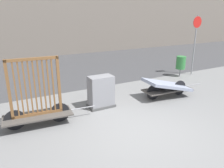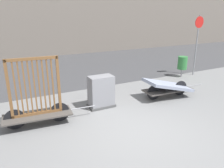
{
  "view_description": "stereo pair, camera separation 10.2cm",
  "coord_description": "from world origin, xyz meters",
  "px_view_note": "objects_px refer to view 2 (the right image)",
  "views": [
    {
      "loc": [
        -2.95,
        -3.96,
        2.83
      ],
      "look_at": [
        0.0,
        1.54,
        0.82
      ],
      "focal_mm": 35.0,
      "sensor_mm": 36.0,
      "label": 1
    },
    {
      "loc": [
        -2.86,
        -4.01,
        2.83
      ],
      "look_at": [
        0.0,
        1.54,
        0.82
      ],
      "focal_mm": 35.0,
      "sensor_mm": 36.0,
      "label": 2
    }
  ],
  "objects_px": {
    "bike_cart_with_mattress": "(168,87)",
    "trash_bin": "(182,63)",
    "bike_cart_with_bedframe": "(37,103)",
    "utility_cabinet": "(101,93)",
    "sign_post": "(197,38)"
  },
  "relations": [
    {
      "from": "bike_cart_with_bedframe",
      "to": "bike_cart_with_mattress",
      "type": "relative_size",
      "value": 1.0
    },
    {
      "from": "bike_cart_with_mattress",
      "to": "trash_bin",
      "type": "relative_size",
      "value": 2.57
    },
    {
      "from": "bike_cart_with_mattress",
      "to": "bike_cart_with_bedframe",
      "type": "bearing_deg",
      "value": -176.46
    },
    {
      "from": "trash_bin",
      "to": "sign_post",
      "type": "distance_m",
      "value": 1.35
    },
    {
      "from": "bike_cart_with_bedframe",
      "to": "utility_cabinet",
      "type": "height_order",
      "value": "bike_cart_with_bedframe"
    },
    {
      "from": "trash_bin",
      "to": "sign_post",
      "type": "height_order",
      "value": "sign_post"
    },
    {
      "from": "bike_cart_with_mattress",
      "to": "trash_bin",
      "type": "bearing_deg",
      "value": 40.2
    },
    {
      "from": "sign_post",
      "to": "bike_cart_with_bedframe",
      "type": "bearing_deg",
      "value": -166.79
    },
    {
      "from": "bike_cart_with_bedframe",
      "to": "utility_cabinet",
      "type": "xyz_separation_m",
      "value": [
        1.98,
        0.33,
        -0.15
      ]
    },
    {
      "from": "utility_cabinet",
      "to": "sign_post",
      "type": "distance_m",
      "value": 5.91
    },
    {
      "from": "bike_cart_with_mattress",
      "to": "trash_bin",
      "type": "height_order",
      "value": "trash_bin"
    },
    {
      "from": "bike_cart_with_mattress",
      "to": "utility_cabinet",
      "type": "height_order",
      "value": "utility_cabinet"
    },
    {
      "from": "utility_cabinet",
      "to": "trash_bin",
      "type": "relative_size",
      "value": 1.05
    },
    {
      "from": "bike_cart_with_bedframe",
      "to": "bike_cart_with_mattress",
      "type": "bearing_deg",
      "value": 4.73
    },
    {
      "from": "utility_cabinet",
      "to": "sign_post",
      "type": "relative_size",
      "value": 0.36
    }
  ]
}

